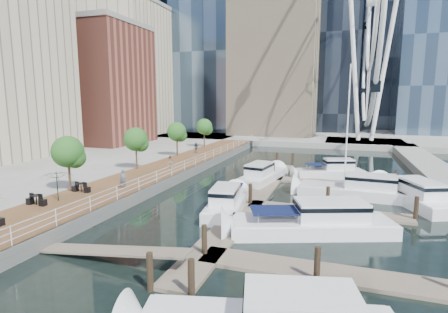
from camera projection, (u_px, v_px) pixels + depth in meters
ground at (172, 237)px, 21.88m from camera, size 520.00×520.00×0.00m
boardwalk at (161, 173)px, 38.68m from camera, size 6.00×60.00×1.00m
seawall at (186, 175)px, 37.73m from camera, size 0.25×60.00×1.00m
land_far at (311, 125)px, 117.25m from camera, size 200.00×114.00×1.00m
pier at (364, 143)px, 66.05m from camera, size 14.00×12.00×1.00m
railing at (185, 166)px, 37.60m from camera, size 0.10×60.00×1.05m
floating_docks at (315, 199)px, 28.63m from camera, size 16.00×34.00×2.60m
midrise_condos at (57, 69)px, 55.45m from camera, size 19.00×67.00×28.00m
ferris_wheel at (373, 1)px, 62.05m from camera, size 5.80×45.60×47.80m
street_trees at (136, 139)px, 37.90m from camera, size 2.60×42.60×4.60m
cafe_tables at (16, 209)px, 23.07m from camera, size 2.50×13.70×0.74m
yacht_foreground at (310, 233)px, 22.44m from camera, size 11.71×6.73×2.15m
pedestrian_near at (123, 179)px, 29.86m from camera, size 0.69×0.58×1.61m
pedestrian_mid at (170, 162)px, 38.56m from camera, size 0.61×0.76×1.47m
pedestrian_far at (196, 148)px, 50.41m from camera, size 0.94×0.58×1.50m
moored_yachts at (337, 202)px, 29.36m from camera, size 18.93×33.77×11.50m
cafe_seating at (12, 200)px, 22.46m from camera, size 3.99×9.50×2.26m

